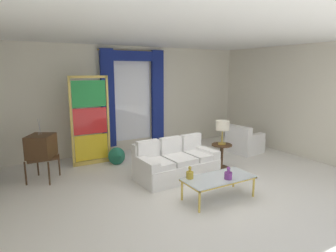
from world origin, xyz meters
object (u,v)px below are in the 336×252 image
(coffee_table, at_px, (219,179))
(stained_glass_divider, at_px, (90,123))
(bottle_blue_decanter, at_px, (190,174))
(table_lamp_brass, at_px, (222,126))
(round_side_table, at_px, (221,154))
(vintage_tv, at_px, (41,147))
(armchair_white, at_px, (244,143))
(bottle_crystal_tall, at_px, (228,175))
(couch_white_long, at_px, (175,163))
(peacock_figurine, at_px, (118,157))

(coffee_table, height_order, stained_glass_divider, stained_glass_divider)
(bottle_blue_decanter, distance_m, table_lamp_brass, 2.01)
(round_side_table, bearing_deg, vintage_tv, 161.23)
(bottle_blue_decanter, height_order, stained_glass_divider, stained_glass_divider)
(vintage_tv, relative_size, round_side_table, 2.26)
(armchair_white, bearing_deg, stained_glass_divider, 164.66)
(bottle_blue_decanter, bearing_deg, armchair_white, 30.36)
(stained_glass_divider, bearing_deg, bottle_crystal_tall, -64.41)
(armchair_white, relative_size, table_lamp_brass, 1.61)
(coffee_table, relative_size, table_lamp_brass, 2.31)
(armchair_white, height_order, round_side_table, armchair_white)
(bottle_blue_decanter, distance_m, bottle_crystal_tall, 0.69)
(bottle_crystal_tall, relative_size, stained_glass_divider, 0.11)
(couch_white_long, height_order, bottle_crystal_tall, couch_white_long)
(stained_glass_divider, bearing_deg, round_side_table, -35.43)
(couch_white_long, xyz_separation_m, round_side_table, (1.25, -0.10, 0.05))
(couch_white_long, xyz_separation_m, armchair_white, (2.69, 0.65, -0.02))
(peacock_figurine, bearing_deg, couch_white_long, -58.69)
(bottle_blue_decanter, height_order, round_side_table, bottle_blue_decanter)
(vintage_tv, bearing_deg, peacock_figurine, 4.95)
(armchair_white, bearing_deg, round_side_table, -152.69)
(coffee_table, distance_m, bottle_blue_decanter, 0.55)
(peacock_figurine, xyz_separation_m, table_lamp_brass, (2.07, -1.45, 0.81))
(bottle_crystal_tall, distance_m, vintage_tv, 3.89)
(peacock_figurine, relative_size, round_side_table, 1.01)
(bottle_blue_decanter, distance_m, peacock_figurine, 2.55)
(table_lamp_brass, bearing_deg, stained_glass_divider, 144.57)
(armchair_white, xyz_separation_m, round_side_table, (-1.44, -0.75, 0.07))
(bottle_crystal_tall, bearing_deg, coffee_table, 120.94)
(stained_glass_divider, relative_size, round_side_table, 3.70)
(couch_white_long, relative_size, stained_glass_divider, 0.82)
(stained_glass_divider, bearing_deg, armchair_white, -15.34)
(bottle_crystal_tall, bearing_deg, round_side_table, 53.63)
(bottle_crystal_tall, relative_size, table_lamp_brass, 0.41)
(coffee_table, relative_size, peacock_figurine, 2.19)
(bottle_crystal_tall, distance_m, round_side_table, 1.76)
(stained_glass_divider, distance_m, round_side_table, 3.28)
(vintage_tv, height_order, stained_glass_divider, stained_glass_divider)
(couch_white_long, height_order, coffee_table, couch_white_long)
(bottle_blue_decanter, xyz_separation_m, table_lamp_brass, (1.62, 1.05, 0.54))
(bottle_blue_decanter, height_order, table_lamp_brass, table_lamp_brass)
(couch_white_long, distance_m, stained_glass_divider, 2.35)
(vintage_tv, distance_m, stained_glass_divider, 1.37)
(bottle_crystal_tall, bearing_deg, table_lamp_brass, 53.63)
(bottle_crystal_tall, height_order, stained_glass_divider, stained_glass_divider)
(bottle_blue_decanter, relative_size, table_lamp_brass, 0.40)
(couch_white_long, distance_m, vintage_tv, 2.87)
(bottle_blue_decanter, xyz_separation_m, armchair_white, (3.07, 1.80, -0.20))
(couch_white_long, distance_m, bottle_crystal_tall, 1.54)
(coffee_table, relative_size, armchair_white, 1.43)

